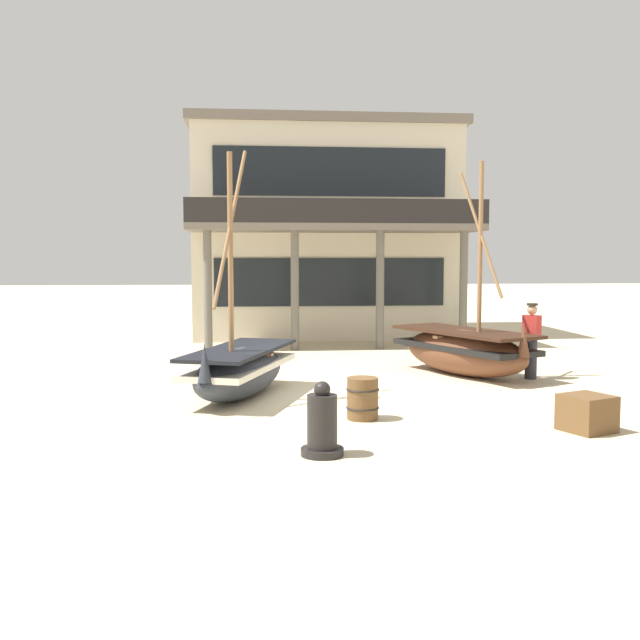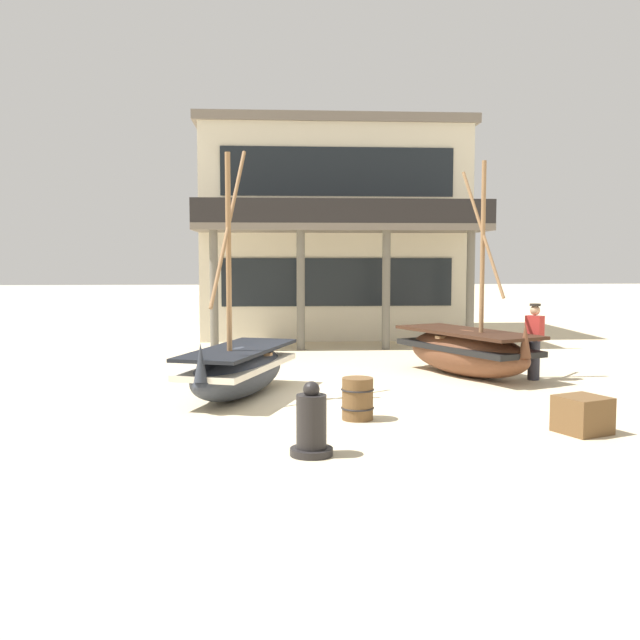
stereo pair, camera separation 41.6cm
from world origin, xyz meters
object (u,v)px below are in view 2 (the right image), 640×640
at_px(fisherman_by_hull, 534,342).
at_px(cargo_crate, 582,415).
at_px(fishing_boat_near_left, 467,350).
at_px(wooden_barrel, 358,399).
at_px(capstan_winch, 311,425).
at_px(fishing_boat_centre_large, 238,369).
at_px(harbor_building_main, 330,231).

height_order(fisherman_by_hull, cargo_crate, fisherman_by_hull).
distance_m(fishing_boat_near_left, wooden_barrel, 5.29).
bearing_deg(wooden_barrel, capstan_winch, -112.30).
height_order(fishing_boat_centre_large, capstan_winch, fishing_boat_centre_large).
height_order(capstan_winch, wooden_barrel, capstan_winch).
height_order(fishing_boat_near_left, capstan_winch, fishing_boat_near_left).
height_order(fishing_boat_centre_large, fisherman_by_hull, fishing_boat_centre_large).
bearing_deg(fishing_boat_centre_large, fisherman_by_hull, 13.42).
bearing_deg(fishing_boat_near_left, cargo_crate, -86.73).
xyz_separation_m(cargo_crate, harbor_building_main, (-2.67, 15.46, 3.36)).
bearing_deg(fishing_boat_centre_large, fishing_boat_near_left, 23.14).
relative_size(fishing_boat_centre_large, wooden_barrel, 6.79).
bearing_deg(capstan_winch, fisherman_by_hull, 48.18).
bearing_deg(fishing_boat_centre_large, capstan_winch, -74.61).
height_order(fishing_boat_near_left, cargo_crate, fishing_boat_near_left).
relative_size(fisherman_by_hull, harbor_building_main, 0.18).
relative_size(fisherman_by_hull, capstan_winch, 1.65).
height_order(wooden_barrel, harbor_building_main, harbor_building_main).
relative_size(capstan_winch, wooden_barrel, 1.46).
bearing_deg(capstan_winch, fishing_boat_near_left, 58.95).
distance_m(fisherman_by_hull, cargo_crate, 4.98).
xyz_separation_m(fishing_boat_near_left, fisherman_by_hull, (1.32, -0.65, 0.25)).
height_order(fishing_boat_near_left, harbor_building_main, harbor_building_main).
distance_m(fishing_boat_near_left, capstan_winch, 7.57).
height_order(capstan_winch, cargo_crate, capstan_winch).
bearing_deg(fishing_boat_near_left, fishing_boat_centre_large, -156.86).
bearing_deg(fisherman_by_hull, fishing_boat_near_left, 153.91).
distance_m(fishing_boat_centre_large, harbor_building_main, 12.83).
xyz_separation_m(capstan_winch, harbor_building_main, (1.55, 16.46, 3.23)).
relative_size(fishing_boat_near_left, fisherman_by_hull, 2.85).
bearing_deg(harbor_building_main, fisherman_by_hull, -70.93).
height_order(fisherman_by_hull, harbor_building_main, harbor_building_main).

